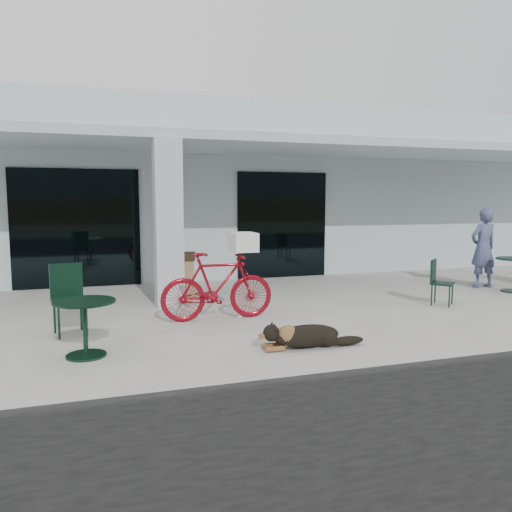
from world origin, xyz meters
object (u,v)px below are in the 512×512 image
object	(u,v)px
cafe_chair_near	(70,300)
bicycle	(218,286)
dog	(307,335)
cafe_chair_far_a	(443,283)
cafe_table_near	(85,329)
person	(483,248)
trash_receptacle	(181,277)

from	to	relation	value
cafe_chair_near	bicycle	bearing A→B (deg)	-6.80
bicycle	dog	xyz separation A→B (m)	(0.77, -1.93, -0.39)
dog	cafe_chair_far_a	world-z (taller)	cafe_chair_far_a
cafe_table_near	person	xyz separation A→B (m)	(8.55, 2.58, 0.55)
dog	cafe_table_near	world-z (taller)	cafe_table_near
cafe_table_near	cafe_chair_near	bearing A→B (deg)	101.20
cafe_chair_far_a	cafe_chair_near	bearing A→B (deg)	139.12
person	cafe_chair_near	bearing A→B (deg)	7.79
bicycle	dog	size ratio (longest dim) A/B	1.74
cafe_chair_near	cafe_chair_far_a	distance (m)	6.65
dog	trash_receptacle	size ratio (longest dim) A/B	1.14
cafe_chair_far_a	person	size ratio (longest dim) A/B	0.47
dog	person	xyz separation A→B (m)	(5.71, 3.09, 0.73)
dog	cafe_table_near	distance (m)	2.90
dog	cafe_chair_far_a	size ratio (longest dim) A/B	1.26
bicycle	cafe_chair_far_a	bearing A→B (deg)	-91.69
cafe_table_near	trash_receptacle	size ratio (longest dim) A/B	0.82
cafe_table_near	cafe_chair_near	size ratio (longest dim) A/B	0.74
bicycle	dog	world-z (taller)	bicycle
person	dog	bearing A→B (deg)	27.17
cafe_chair_near	person	distance (m)	8.90
cafe_table_near	cafe_chair_far_a	xyz separation A→B (m)	(6.42, 1.24, 0.07)
cafe_chair_near	person	size ratio (longest dim) A/B	0.57
cafe_chair_near	cafe_table_near	bearing A→B (deg)	-91.48
dog	trash_receptacle	bearing A→B (deg)	108.37
person	trash_receptacle	bearing A→B (deg)	-6.51
cafe_table_near	bicycle	bearing A→B (deg)	34.30
dog	cafe_table_near	bearing A→B (deg)	171.83
cafe_table_near	trash_receptacle	bearing A→B (deg)	61.16
bicycle	cafe_chair_far_a	world-z (taller)	bicycle
trash_receptacle	dog	bearing A→B (deg)	-73.74
cafe_chair_far_a	cafe_table_near	bearing A→B (deg)	149.50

